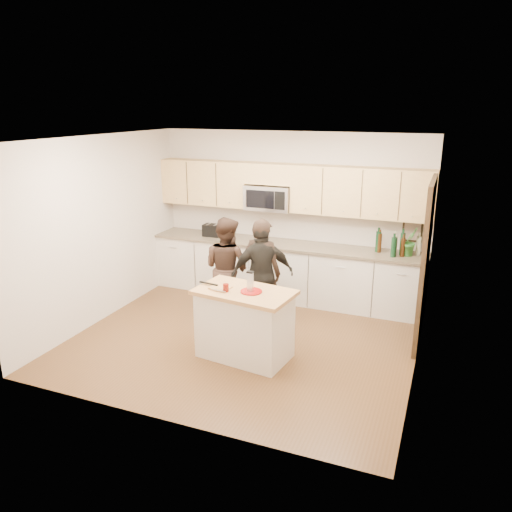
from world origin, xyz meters
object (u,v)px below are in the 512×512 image
at_px(island, 245,324).
at_px(woman_center, 227,268).
at_px(toaster, 212,230).
at_px(woman_left, 262,272).
at_px(woman_right, 262,275).

bearing_deg(island, woman_center, 132.07).
xyz_separation_m(island, toaster, (-1.49, 2.11, 0.59)).
height_order(woman_left, woman_center, woman_left).
bearing_deg(woman_right, toaster, -71.97).
relative_size(island, woman_left, 0.81).
height_order(island, woman_left, woman_left).
bearing_deg(woman_left, toaster, -34.37).
distance_m(toaster, woman_center, 1.29).
distance_m(island, woman_right, 1.04).
relative_size(toaster, woman_left, 0.19).
bearing_deg(woman_left, woman_center, -0.94).
bearing_deg(woman_center, toaster, -38.79).
xyz_separation_m(toaster, woman_center, (0.74, -1.02, -0.27)).
xyz_separation_m(island, woman_right, (-0.14, 0.98, 0.32)).
height_order(toaster, woman_center, woman_center).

